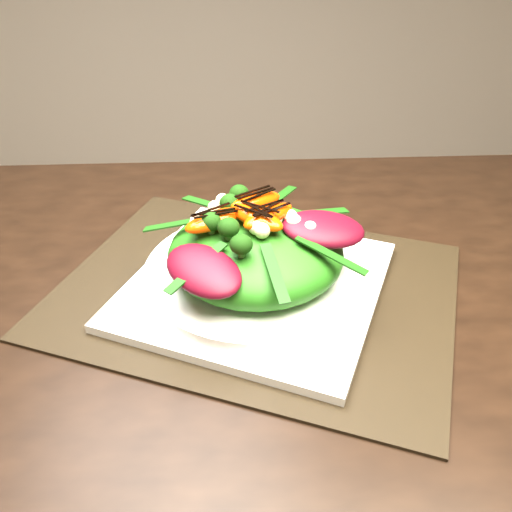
{
  "coord_description": "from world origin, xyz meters",
  "views": [
    {
      "loc": [
        -0.3,
        -0.42,
        1.13
      ],
      "look_at": [
        -0.27,
        0.08,
        0.8
      ],
      "focal_mm": 38.0,
      "sensor_mm": 36.0,
      "label": 1
    }
  ],
  "objects_px": {
    "dining_table": "(512,343)",
    "lettuce_mound": "(256,252)",
    "orange_segment": "(254,215)",
    "placemat": "(256,289)",
    "plate_base": "(256,284)",
    "salad_bowl": "(256,274)"
  },
  "relations": [
    {
      "from": "dining_table",
      "to": "lettuce_mound",
      "type": "xyz_separation_m",
      "value": [
        -0.27,
        0.08,
        0.07
      ]
    },
    {
      "from": "dining_table",
      "to": "placemat",
      "type": "relative_size",
      "value": 3.66
    },
    {
      "from": "dining_table",
      "to": "lettuce_mound",
      "type": "height_order",
      "value": "dining_table"
    },
    {
      "from": "lettuce_mound",
      "to": "dining_table",
      "type": "bearing_deg",
      "value": -16.66
    },
    {
      "from": "placemat",
      "to": "orange_segment",
      "type": "xyz_separation_m",
      "value": [
        -0.0,
        0.01,
        0.09
      ]
    },
    {
      "from": "dining_table",
      "to": "salad_bowl",
      "type": "xyz_separation_m",
      "value": [
        -0.27,
        0.08,
        0.04
      ]
    },
    {
      "from": "placemat",
      "to": "orange_segment",
      "type": "distance_m",
      "value": 0.09
    },
    {
      "from": "plate_base",
      "to": "dining_table",
      "type": "bearing_deg",
      "value": -16.66
    },
    {
      "from": "lettuce_mound",
      "to": "orange_segment",
      "type": "distance_m",
      "value": 0.04
    },
    {
      "from": "plate_base",
      "to": "orange_segment",
      "type": "height_order",
      "value": "orange_segment"
    },
    {
      "from": "salad_bowl",
      "to": "lettuce_mound",
      "type": "xyz_separation_m",
      "value": [
        0.0,
        -0.0,
        0.03
      ]
    },
    {
      "from": "dining_table",
      "to": "lettuce_mound",
      "type": "relative_size",
      "value": 8.29
    },
    {
      "from": "lettuce_mound",
      "to": "orange_segment",
      "type": "xyz_separation_m",
      "value": [
        -0.0,
        0.01,
        0.04
      ]
    },
    {
      "from": "placemat",
      "to": "orange_segment",
      "type": "relative_size",
      "value": 6.62
    },
    {
      "from": "salad_bowl",
      "to": "orange_segment",
      "type": "xyz_separation_m",
      "value": [
        -0.0,
        0.01,
        0.07
      ]
    },
    {
      "from": "placemat",
      "to": "plate_base",
      "type": "distance_m",
      "value": 0.01
    },
    {
      "from": "salad_bowl",
      "to": "plate_base",
      "type": "bearing_deg",
      "value": -90.0
    },
    {
      "from": "orange_segment",
      "to": "placemat",
      "type": "bearing_deg",
      "value": -80.42
    },
    {
      "from": "placemat",
      "to": "salad_bowl",
      "type": "bearing_deg",
      "value": 153.43
    },
    {
      "from": "dining_table",
      "to": "lettuce_mound",
      "type": "bearing_deg",
      "value": 163.34
    },
    {
      "from": "dining_table",
      "to": "orange_segment",
      "type": "relative_size",
      "value": 24.24
    },
    {
      "from": "plate_base",
      "to": "lettuce_mound",
      "type": "relative_size",
      "value": 1.4
    }
  ]
}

